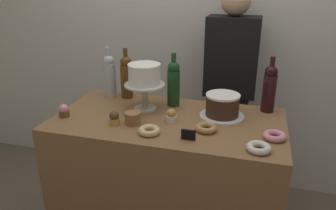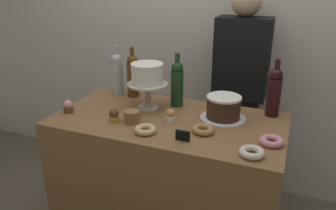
% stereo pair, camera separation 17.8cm
% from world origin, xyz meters
% --- Properties ---
extents(back_wall, '(6.00, 0.05, 2.60)m').
position_xyz_m(back_wall, '(0.00, 0.91, 1.30)').
color(back_wall, silver).
rests_on(back_wall, ground_plane).
extents(display_counter, '(1.27, 0.67, 0.91)m').
position_xyz_m(display_counter, '(0.00, 0.00, 0.45)').
color(display_counter, brown).
rests_on(display_counter, ground_plane).
extents(cake_stand_pedestal, '(0.24, 0.24, 0.16)m').
position_xyz_m(cake_stand_pedestal, '(-0.17, 0.10, 1.01)').
color(cake_stand_pedestal, beige).
rests_on(cake_stand_pedestal, display_counter).
extents(white_layer_cake, '(0.19, 0.19, 0.12)m').
position_xyz_m(white_layer_cake, '(-0.17, 0.10, 1.12)').
color(white_layer_cake, white).
rests_on(white_layer_cake, cake_stand_pedestal).
extents(silver_serving_platter, '(0.25, 0.25, 0.01)m').
position_xyz_m(silver_serving_platter, '(0.28, 0.11, 0.91)').
color(silver_serving_platter, white).
rests_on(silver_serving_platter, display_counter).
extents(chocolate_round_cake, '(0.19, 0.19, 0.12)m').
position_xyz_m(chocolate_round_cake, '(0.28, 0.11, 0.98)').
color(chocolate_round_cake, '#3D2619').
rests_on(chocolate_round_cake, silver_serving_platter).
extents(wine_bottle_amber, '(0.08, 0.08, 0.33)m').
position_xyz_m(wine_bottle_amber, '(-0.35, 0.26, 1.05)').
color(wine_bottle_amber, '#5B3814').
rests_on(wine_bottle_amber, display_counter).
extents(wine_bottle_dark_red, '(0.08, 0.08, 0.33)m').
position_xyz_m(wine_bottle_dark_red, '(0.53, 0.26, 1.05)').
color(wine_bottle_dark_red, black).
rests_on(wine_bottle_dark_red, display_counter).
extents(wine_bottle_green, '(0.08, 0.08, 0.33)m').
position_xyz_m(wine_bottle_green, '(-0.02, 0.21, 1.05)').
color(wine_bottle_green, '#193D1E').
rests_on(wine_bottle_green, display_counter).
extents(wine_bottle_clear, '(0.08, 0.08, 0.33)m').
position_xyz_m(wine_bottle_clear, '(-0.46, 0.26, 1.05)').
color(wine_bottle_clear, '#B2BCC1').
rests_on(wine_bottle_clear, display_counter).
extents(cupcake_chocolate, '(0.06, 0.06, 0.07)m').
position_xyz_m(cupcake_chocolate, '(-0.25, -0.15, 0.94)').
color(cupcake_chocolate, gold).
rests_on(cupcake_chocolate, display_counter).
extents(cupcake_caramel, '(0.06, 0.06, 0.07)m').
position_xyz_m(cupcake_caramel, '(0.03, -0.03, 0.94)').
color(cupcake_caramel, white).
rests_on(cupcake_caramel, display_counter).
extents(cupcake_strawberry, '(0.06, 0.06, 0.07)m').
position_xyz_m(cupcake_strawberry, '(-0.57, -0.13, 0.94)').
color(cupcake_strawberry, brown).
rests_on(cupcake_strawberry, display_counter).
extents(donut_maple, '(0.11, 0.11, 0.03)m').
position_xyz_m(donut_maple, '(0.23, -0.10, 0.92)').
color(donut_maple, '#B27F47').
rests_on(donut_maple, display_counter).
extents(donut_glazed, '(0.11, 0.11, 0.03)m').
position_xyz_m(donut_glazed, '(-0.04, -0.21, 0.92)').
color(donut_glazed, '#E0C17F').
rests_on(donut_glazed, display_counter).
extents(donut_pink, '(0.11, 0.11, 0.03)m').
position_xyz_m(donut_pink, '(0.56, -0.10, 0.92)').
color(donut_pink, pink).
rests_on(donut_pink, display_counter).
extents(donut_sugar, '(0.11, 0.11, 0.03)m').
position_xyz_m(donut_sugar, '(0.49, -0.24, 0.92)').
color(donut_sugar, silver).
rests_on(donut_sugar, display_counter).
extents(cookie_stack, '(0.08, 0.08, 0.07)m').
position_xyz_m(cookie_stack, '(-0.16, -0.12, 0.94)').
color(cookie_stack, olive).
rests_on(cookie_stack, display_counter).
extents(price_sign_chalkboard, '(0.07, 0.01, 0.05)m').
position_xyz_m(price_sign_chalkboard, '(0.16, -0.22, 0.93)').
color(price_sign_chalkboard, black).
rests_on(price_sign_chalkboard, display_counter).
extents(barista_figure, '(0.36, 0.22, 1.60)m').
position_xyz_m(barista_figure, '(0.27, 0.68, 0.84)').
color(barista_figure, black).
rests_on(barista_figure, ground_plane).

